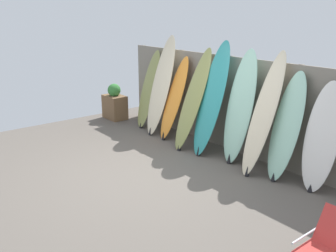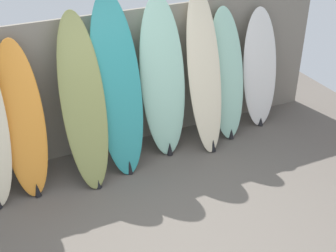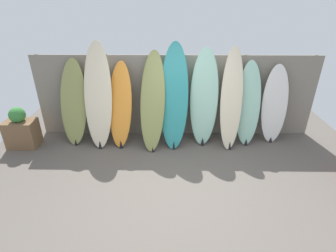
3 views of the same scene
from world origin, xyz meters
The scene contains 12 objects.
ground centered at (0.00, 0.00, 0.00)m, with size 7.68×7.68×0.00m, color #5B544C.
fence_back centered at (0.00, 2.01, 0.90)m, with size 6.08×0.11×1.80m.
surfboard_olive_0 centered at (-2.13, 1.63, 0.87)m, with size 0.63×0.62×1.76m.
surfboard_cream_1 centered at (-1.57, 1.57, 1.05)m, with size 0.57×0.71×2.13m.
surfboard_orange_2 centered at (-1.14, 1.58, 0.85)m, with size 0.54×0.73×1.72m.
surfboard_olive_3 centered at (-0.46, 1.49, 0.97)m, with size 0.58×0.85×1.95m.
surfboard_teal_4 centered at (-0.02, 1.55, 1.04)m, with size 0.61×0.72×2.11m.
surfboard_seafoam_5 centered at (0.59, 1.63, 0.99)m, with size 0.60×0.53×2.00m.
surfboard_cream_6 centered at (1.14, 1.57, 0.99)m, with size 0.51×0.78×2.02m.
surfboard_seafoam_7 centered at (1.53, 1.66, 0.86)m, with size 0.52×0.56×1.74m.
surfboard_white_8 centered at (2.10, 1.71, 0.82)m, with size 0.54×0.37×1.66m.
planter_box centered at (-3.21, 1.36, 0.37)m, with size 0.62×0.40×0.88m.
Camera 3 is at (-0.08, -3.44, 2.92)m, focal length 28.00 mm.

